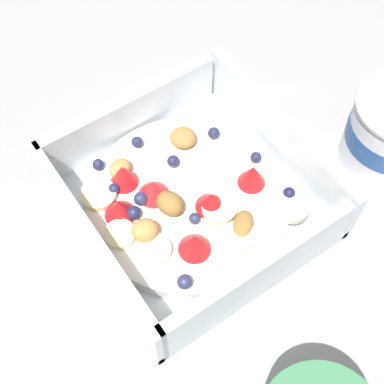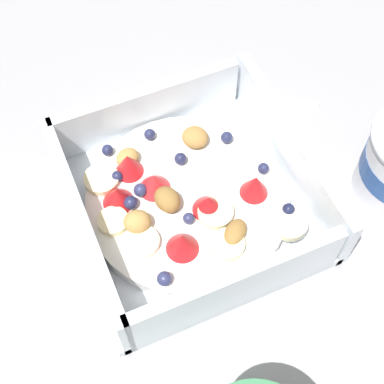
# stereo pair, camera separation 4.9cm
# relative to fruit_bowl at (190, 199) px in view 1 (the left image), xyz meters

# --- Properties ---
(ground_plane) EXTENTS (2.40, 2.40, 0.00)m
(ground_plane) POSITION_rel_fruit_bowl_xyz_m (-0.02, -0.00, -0.02)
(ground_plane) COLOR #9E9EA3
(fruit_bowl) EXTENTS (0.20, 0.20, 0.06)m
(fruit_bowl) POSITION_rel_fruit_bowl_xyz_m (0.00, 0.00, 0.00)
(fruit_bowl) COLOR white
(fruit_bowl) RESTS_ON ground
(spoon) EXTENTS (0.11, 0.16, 0.01)m
(spoon) POSITION_rel_fruit_bowl_xyz_m (-0.13, 0.07, -0.02)
(spoon) COLOR silver
(spoon) RESTS_ON ground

